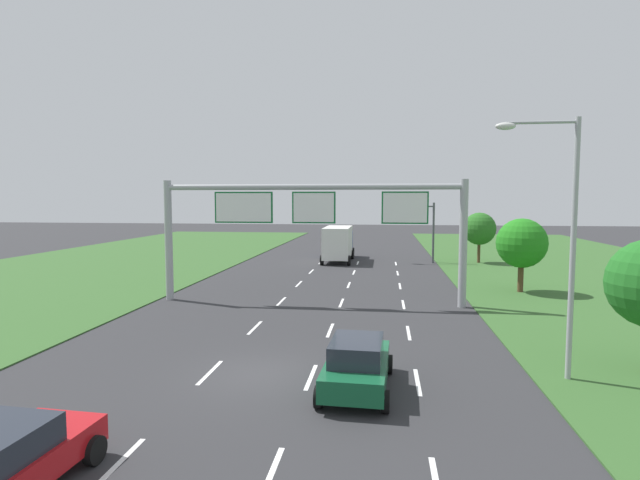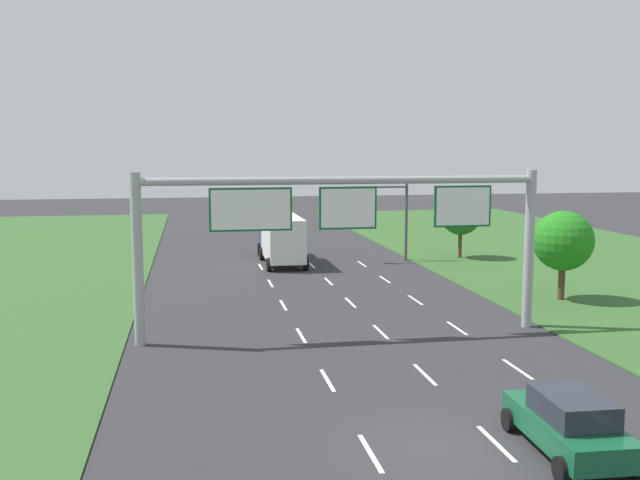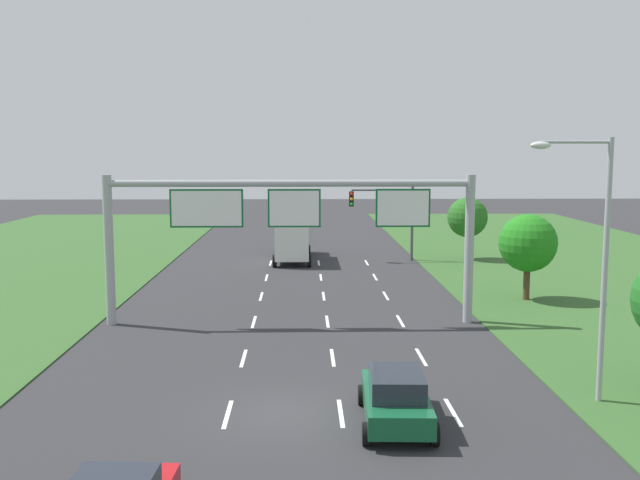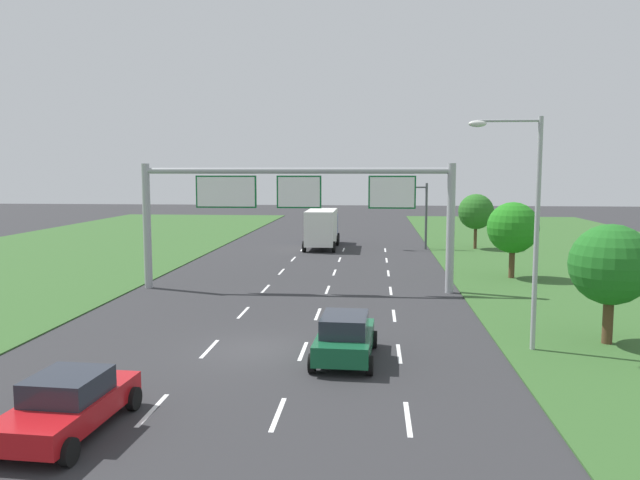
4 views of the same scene
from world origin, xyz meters
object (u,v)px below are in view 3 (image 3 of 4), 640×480
at_px(box_truck, 292,236).
at_px(street_lamp, 594,247).
at_px(sign_gantry, 291,219).
at_px(roadside_tree_mid, 528,243).
at_px(car_lead_silver, 396,397).
at_px(traffic_light_mast, 386,209).
at_px(roadside_tree_far, 467,217).

bearing_deg(box_truck, street_lamp, -72.08).
bearing_deg(sign_gantry, roadside_tree_mid, 20.93).
height_order(sign_gantry, street_lamp, street_lamp).
xyz_separation_m(car_lead_silver, street_lamp, (6.43, 1.71, 4.25)).
bearing_deg(traffic_light_mast, sign_gantry, -109.26).
bearing_deg(box_truck, sign_gantry, -89.44).
xyz_separation_m(car_lead_silver, box_truck, (-3.50, 32.37, 0.95)).
bearing_deg(car_lead_silver, street_lamp, 17.28).
bearing_deg(street_lamp, roadside_tree_mid, 79.31).
bearing_deg(sign_gantry, box_truck, 90.59).
height_order(sign_gantry, traffic_light_mast, sign_gantry).
distance_m(car_lead_silver, box_truck, 32.57).
height_order(box_truck, roadside_tree_mid, roadside_tree_mid).
bearing_deg(sign_gantry, traffic_light_mast, 70.74).
bearing_deg(roadside_tree_mid, box_truck, 130.98).
relative_size(car_lead_silver, roadside_tree_far, 0.93).
distance_m(box_truck, roadside_tree_mid, 19.74).
distance_m(roadside_tree_mid, roadside_tree_far, 14.65).
xyz_separation_m(car_lead_silver, sign_gantry, (-3.30, 12.64, 4.10)).
distance_m(sign_gantry, traffic_light_mast, 20.35).
distance_m(traffic_light_mast, roadside_tree_far, 6.16).
distance_m(car_lead_silver, sign_gantry, 13.69).
xyz_separation_m(traffic_light_mast, roadside_tree_mid, (6.01, -14.32, -0.72)).
height_order(street_lamp, roadside_tree_far, street_lamp).
xyz_separation_m(box_truck, street_lamp, (9.93, -30.66, 3.30)).
bearing_deg(sign_gantry, car_lead_silver, -75.37).
relative_size(traffic_light_mast, roadside_tree_mid, 1.19).
bearing_deg(car_lead_silver, box_truck, 98.59).
bearing_deg(traffic_light_mast, street_lamp, -84.26).
height_order(traffic_light_mast, street_lamp, street_lamp).
height_order(car_lead_silver, box_truck, box_truck).
xyz_separation_m(sign_gantry, roadside_tree_mid, (12.71, 4.86, -1.79)).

